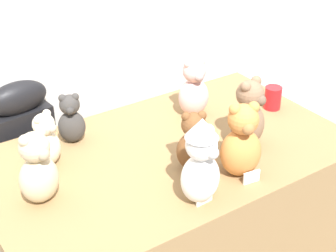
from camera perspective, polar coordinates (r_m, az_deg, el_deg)
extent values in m
cube|color=olive|center=(2.36, 0.00, -10.33)|extent=(1.52, 0.90, 0.74)
cube|color=black|center=(2.63, -14.98, -6.01)|extent=(0.29, 0.15, 0.80)
ellipsoid|color=black|center=(2.39, -16.42, 2.99)|extent=(0.29, 0.15, 0.15)
ellipsoid|color=white|center=(1.83, 3.60, -5.80)|extent=(0.18, 0.16, 0.19)
sphere|color=white|center=(1.75, 3.74, -2.12)|extent=(0.11, 0.11, 0.11)
sphere|color=white|center=(1.70, 3.04, -1.33)|extent=(0.04, 0.04, 0.04)
sphere|color=white|center=(1.75, 4.53, -0.46)|extent=(0.04, 0.04, 0.04)
sphere|color=#B4B3AF|center=(1.73, 4.95, -2.98)|extent=(0.05, 0.05, 0.05)
cone|color=silver|center=(1.71, 3.82, -0.21)|extent=(0.12, 0.12, 0.07)
ellipsoid|color=brown|center=(1.99, 2.80, -2.80)|extent=(0.17, 0.16, 0.16)
sphere|color=brown|center=(1.93, 2.89, 0.15)|extent=(0.10, 0.10, 0.10)
sphere|color=brown|center=(1.91, 2.03, 1.07)|extent=(0.04, 0.04, 0.04)
sphere|color=brown|center=(1.92, 3.79, 1.18)|extent=(0.04, 0.04, 0.04)
sphere|color=brown|center=(1.90, 3.10, -0.69)|extent=(0.04, 0.04, 0.04)
ellipsoid|color=#7F6047|center=(2.16, 8.83, 0.14)|extent=(0.18, 0.17, 0.19)
sphere|color=#7F6047|center=(2.09, 9.13, 3.53)|extent=(0.12, 0.12, 0.12)
sphere|color=#7F6047|center=(2.05, 8.66, 4.34)|extent=(0.04, 0.04, 0.04)
sphere|color=#7F6047|center=(2.10, 9.79, 4.95)|extent=(0.04, 0.04, 0.04)
sphere|color=brown|center=(2.07, 10.23, 2.85)|extent=(0.05, 0.05, 0.05)
ellipsoid|color=#CCB78E|center=(1.88, -14.14, -5.75)|extent=(0.18, 0.16, 0.18)
sphere|color=#CCB78E|center=(1.81, -14.66, -2.29)|extent=(0.11, 0.11, 0.11)
sphere|color=#CCB78E|center=(1.77, -15.69, -1.58)|extent=(0.04, 0.04, 0.04)
sphere|color=#CCB78E|center=(1.80, -14.00, -0.70)|extent=(0.04, 0.04, 0.04)
sphere|color=#9D8E71|center=(1.78, -13.71, -3.07)|extent=(0.05, 0.05, 0.05)
ellipsoid|color=beige|center=(2.08, -13.33, -2.42)|extent=(0.15, 0.15, 0.15)
sphere|color=beige|center=(2.02, -13.68, 0.17)|extent=(0.09, 0.09, 0.09)
sphere|color=beige|center=(1.99, -14.26, 0.67)|extent=(0.03, 0.03, 0.03)
sphere|color=beige|center=(2.03, -13.35, 1.37)|extent=(0.03, 0.03, 0.03)
sphere|color=#ABA08A|center=(2.01, -12.79, -0.24)|extent=(0.04, 0.04, 0.04)
ellipsoid|color=beige|center=(2.38, 2.86, 3.24)|extent=(0.16, 0.14, 0.18)
sphere|color=beige|center=(2.32, 2.95, 6.13)|extent=(0.11, 0.11, 0.11)
sphere|color=beige|center=(2.29, 2.24, 6.94)|extent=(0.04, 0.04, 0.04)
sphere|color=beige|center=(2.32, 3.70, 7.20)|extent=(0.04, 0.04, 0.04)
sphere|color=#A88783|center=(2.29, 3.47, 5.49)|extent=(0.04, 0.04, 0.04)
ellipsoid|color=#D17F3D|center=(1.97, 8.08, -2.93)|extent=(0.20, 0.18, 0.20)
sphere|color=#D17F3D|center=(1.90, 8.39, 0.74)|extent=(0.12, 0.12, 0.12)
sphere|color=#D17F3D|center=(1.86, 7.45, 1.84)|extent=(0.04, 0.04, 0.04)
sphere|color=#D17F3D|center=(1.89, 9.53, 2.07)|extent=(0.04, 0.04, 0.04)
sphere|color=#A06536|center=(1.86, 8.90, -0.28)|extent=(0.05, 0.05, 0.05)
ellipsoid|color=#383533|center=(2.21, -10.65, -0.06)|extent=(0.14, 0.13, 0.14)
sphere|color=#383533|center=(2.16, -10.91, 2.35)|extent=(0.09, 0.09, 0.09)
sphere|color=#383533|center=(2.14, -11.70, 3.06)|extent=(0.03, 0.03, 0.03)
sphere|color=#383533|center=(2.14, -10.29, 3.21)|extent=(0.03, 0.03, 0.03)
sphere|color=#32302E|center=(2.13, -10.84, 1.72)|extent=(0.04, 0.04, 0.04)
cylinder|color=red|center=(2.49, 11.58, 3.10)|extent=(0.08, 0.08, 0.11)
cube|color=white|center=(1.85, 4.07, -7.96)|extent=(0.07, 0.01, 0.05)
cube|color=white|center=(1.97, 9.28, -5.63)|extent=(0.07, 0.02, 0.05)
cube|color=white|center=(1.95, 4.68, -5.62)|extent=(0.07, 0.02, 0.05)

